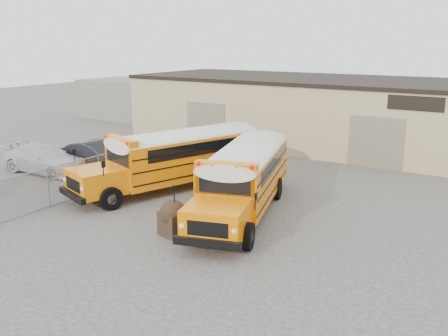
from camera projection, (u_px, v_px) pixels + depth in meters
The scene contains 9 objects.
ground at pixel (152, 235), 19.12m from camera, with size 120.00×120.00×0.00m, color #42403D.
warehouse at pixel (341, 112), 34.76m from camera, with size 30.20×10.20×4.67m.
chainlink_fence at pixel (99, 173), 24.50m from camera, with size 0.07×18.07×1.81m.
distant_building_left at pixel (129, 98), 48.15m from camera, with size 8.00×6.00×3.60m, color gray.
school_bus_left at pixel (264, 139), 28.65m from camera, with size 5.40×10.32×2.94m.
school_bus_right at pixel (269, 146), 27.03m from camera, with size 5.22×10.11×2.88m.
tarp_bundle at pixel (173, 217), 18.92m from camera, with size 1.09×1.03×1.40m.
car_white at pixel (45, 159), 28.01m from camera, with size 2.16×5.32×1.54m, color silver.
car_dark at pixel (98, 156), 28.71m from camera, with size 1.68×4.81×1.59m, color black.
Camera 1 is at (12.06, -13.49, 7.24)m, focal length 40.00 mm.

